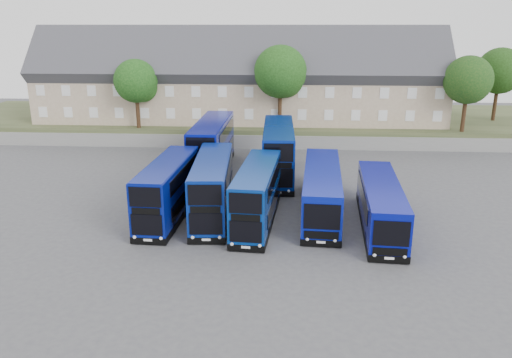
# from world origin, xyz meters

# --- Properties ---
(ground) EXTENTS (120.00, 120.00, 0.00)m
(ground) POSITION_xyz_m (0.00, 0.00, 0.00)
(ground) COLOR #48484D
(ground) RESTS_ON ground
(retaining_wall) EXTENTS (70.00, 0.40, 1.50)m
(retaining_wall) POSITION_xyz_m (0.00, 24.00, 0.75)
(retaining_wall) COLOR slate
(retaining_wall) RESTS_ON ground
(earth_bank) EXTENTS (80.00, 20.00, 2.00)m
(earth_bank) POSITION_xyz_m (0.00, 34.00, 1.00)
(earth_bank) COLOR #3E4929
(earth_bank) RESTS_ON ground
(terrace_row) EXTENTS (48.00, 10.40, 11.20)m
(terrace_row) POSITION_xyz_m (-3.00, 30.00, 6.60)
(terrace_row) COLOR tan
(terrace_row) RESTS_ON earth_bank
(dd_front_left) EXTENTS (2.78, 10.21, 4.02)m
(dd_front_left) POSITION_xyz_m (-5.60, 3.16, 1.97)
(dd_front_left) COLOR navy
(dd_front_left) RESTS_ON ground
(dd_front_mid) EXTENTS (3.02, 10.61, 4.16)m
(dd_front_mid) POSITION_xyz_m (-2.49, 3.60, 2.04)
(dd_front_mid) COLOR navy
(dd_front_mid) RESTS_ON ground
(dd_front_right) EXTENTS (3.11, 10.20, 3.99)m
(dd_front_right) POSITION_xyz_m (0.78, 2.43, 1.96)
(dd_front_right) COLOR navy
(dd_front_right) RESTS_ON ground
(dd_rear_left) EXTENTS (2.88, 11.84, 4.69)m
(dd_rear_left) POSITION_xyz_m (-4.15, 14.99, 2.31)
(dd_rear_left) COLOR #07118B
(dd_rear_left) RESTS_ON ground
(dd_rear_right) EXTENTS (2.85, 11.61, 4.59)m
(dd_rear_right) POSITION_xyz_m (2.06, 13.51, 2.26)
(dd_rear_right) COLOR navy
(dd_rear_right) RESTS_ON ground
(coach_east_a) EXTENTS (3.36, 12.39, 3.35)m
(coach_east_a) POSITION_xyz_m (5.37, 4.54, 1.64)
(coach_east_a) COLOR #08179F
(coach_east_a) RESTS_ON ground
(coach_east_b) EXTENTS (3.22, 11.57, 3.12)m
(coach_east_b) POSITION_xyz_m (9.18, 2.13, 1.53)
(coach_east_b) COLOR #080F93
(coach_east_b) RESTS_ON ground
(tree_west) EXTENTS (4.80, 4.80, 7.65)m
(tree_west) POSITION_xyz_m (-13.85, 25.10, 7.05)
(tree_west) COLOR #382314
(tree_west) RESTS_ON earth_bank
(tree_mid) EXTENTS (5.76, 5.76, 9.18)m
(tree_mid) POSITION_xyz_m (2.15, 25.60, 8.07)
(tree_mid) COLOR #382314
(tree_mid) RESTS_ON earth_bank
(tree_east) EXTENTS (5.12, 5.12, 8.16)m
(tree_east) POSITION_xyz_m (22.15, 25.10, 7.39)
(tree_east) COLOR #382314
(tree_east) RESTS_ON earth_bank
(tree_far) EXTENTS (5.44, 5.44, 8.67)m
(tree_far) POSITION_xyz_m (28.15, 32.10, 7.73)
(tree_far) COLOR #382314
(tree_far) RESTS_ON earth_bank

